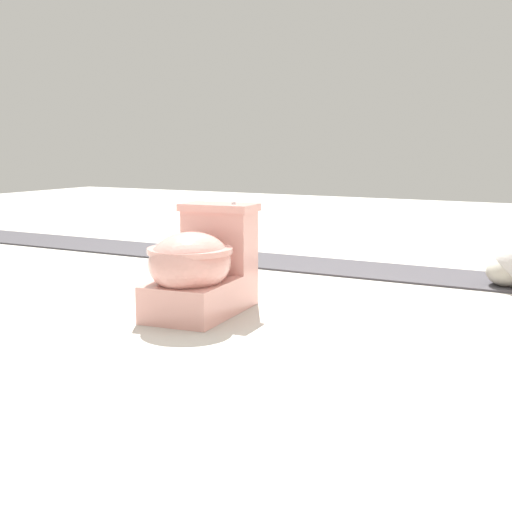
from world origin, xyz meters
The scene contains 4 objects.
ground_plane centered at (0.00, 0.00, 0.00)m, with size 14.00×14.00×0.00m, color #B7B2A8.
gravel_strip centered at (-1.36, 0.50, 0.01)m, with size 0.56×8.00×0.01m, color #423F44.
toilet centered at (0.09, 0.11, 0.22)m, with size 0.67×0.44×0.52m.
boulder_near centered at (-1.28, 1.28, 0.09)m, with size 0.31×0.26×0.18m, color #ADA899.
Camera 1 is at (2.84, 1.93, 0.81)m, focal length 50.00 mm.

